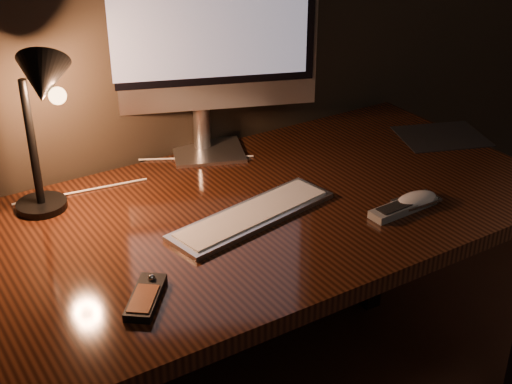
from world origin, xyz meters
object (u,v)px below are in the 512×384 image
media_remote (146,297)px  tv_remote (403,207)px  keyboard (253,215)px  mouse (416,201)px  desk_lamp (42,104)px  monitor (205,23)px  desk (219,249)px

media_remote → tv_remote: media_remote is taller
keyboard → media_remote: 0.37m
mouse → tv_remote: tv_remote is taller
mouse → media_remote: (-0.70, -0.01, -0.00)m
media_remote → desk_lamp: desk_lamp is taller
monitor → tv_remote: bearing=-45.6°
desk_lamp → media_remote: bearing=-87.9°
keyboard → desk_lamp: size_ratio=1.07×
tv_remote → desk_lamp: bearing=145.7°
mouse → media_remote: size_ratio=0.79×
monitor → keyboard: (-0.09, -0.36, -0.35)m
desk → tv_remote: 0.46m
keyboard → mouse: 0.39m
desk → tv_remote: tv_remote is taller
desk → mouse: (0.39, -0.26, 0.14)m
desk → desk_lamp: desk_lamp is taller
desk → desk_lamp: bearing=154.3°
mouse → desk_lamp: 0.88m
keyboard → mouse: bearing=-33.6°
media_remote → keyboard: bearing=-26.0°
desk_lamp → desk: bearing=-27.3°
desk → media_remote: bearing=-138.9°
keyboard → desk_lamp: 0.52m
desk → monitor: (0.12, 0.26, 0.49)m
media_remote → desk: bearing=-10.3°
tv_remote → desk_lamp: 0.84m
media_remote → desk_lamp: (-0.03, 0.43, 0.26)m
mouse → tv_remote: (-0.05, -0.00, -0.00)m
monitor → keyboard: monitor is taller
tv_remote → desk_lamp: size_ratio=0.46×
tv_remote → mouse: bearing=3.3°
desk → monitor: size_ratio=2.65×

